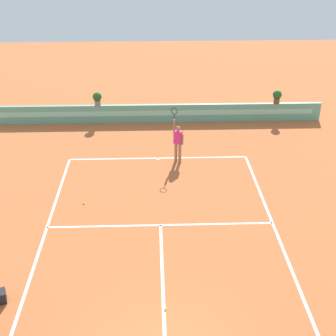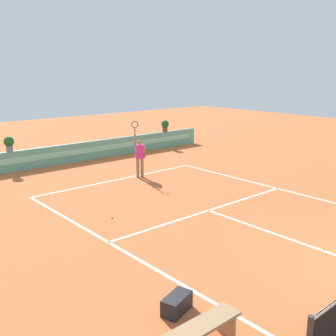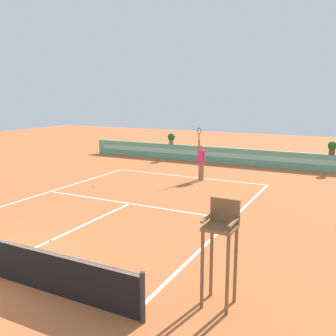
# 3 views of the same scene
# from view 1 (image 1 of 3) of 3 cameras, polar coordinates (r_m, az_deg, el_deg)

# --- Properties ---
(ground_plane) EXTENTS (60.00, 60.00, 0.00)m
(ground_plane) POSITION_cam_1_polar(r_m,az_deg,el_deg) (17.09, -0.87, -7.63)
(ground_plane) COLOR #BC6033
(court_lines) EXTENTS (8.32, 11.94, 0.01)m
(court_lines) POSITION_cam_1_polar(r_m,az_deg,el_deg) (17.68, -0.92, -6.28)
(court_lines) COLOR white
(court_lines) RESTS_ON ground
(back_wall_barrier) EXTENTS (18.00, 0.21, 1.00)m
(back_wall_barrier) POSITION_cam_1_polar(r_m,az_deg,el_deg) (26.08, -1.37, 6.58)
(back_wall_barrier) COLOR #60A88E
(back_wall_barrier) RESTS_ON ground
(tennis_player) EXTENTS (0.56, 0.36, 2.58)m
(tennis_player) POSITION_cam_1_polar(r_m,az_deg,el_deg) (21.43, 1.19, 3.33)
(tennis_player) COLOR #9E7051
(tennis_player) RESTS_ON ground
(tennis_ball_near_baseline) EXTENTS (0.07, 0.07, 0.07)m
(tennis_ball_near_baseline) POSITION_cam_1_polar(r_m,az_deg,el_deg) (14.10, -0.33, -16.58)
(tennis_ball_near_baseline) COLOR #CCE033
(tennis_ball_near_baseline) RESTS_ON ground
(tennis_ball_mid_court) EXTENTS (0.07, 0.07, 0.07)m
(tennis_ball_mid_court) POSITION_cam_1_polar(r_m,az_deg,el_deg) (18.90, -10.07, -4.19)
(tennis_ball_mid_court) COLOR #CCE033
(tennis_ball_mid_court) RESTS_ON ground
(potted_plant_far_right) EXTENTS (0.48, 0.48, 0.72)m
(potted_plant_far_right) POSITION_cam_1_polar(r_m,az_deg,el_deg) (26.64, 12.96, 8.42)
(potted_plant_far_right) COLOR brown
(potted_plant_far_right) RESTS_ON back_wall_barrier
(potted_plant_left) EXTENTS (0.48, 0.48, 0.72)m
(potted_plant_left) POSITION_cam_1_polar(r_m,az_deg,el_deg) (25.93, -8.49, 8.30)
(potted_plant_left) COLOR gray
(potted_plant_left) RESTS_ON back_wall_barrier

